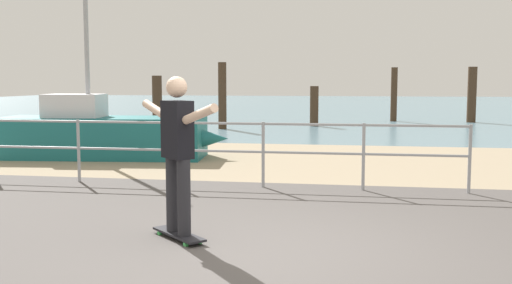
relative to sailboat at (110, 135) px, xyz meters
The scene contains 11 objects.
beach_strip 4.63m from the sailboat, ahead, with size 24.00×6.00×0.04m, color tan.
sea_surface 28.75m from the sailboat, 80.83° to the left, with size 72.00×50.00×0.04m, color slate.
railing_fence 3.81m from the sailboat, 52.50° to the right, with size 9.34×0.05×1.05m.
sailboat is the anchor object (origin of this frame).
skateboard 7.14m from the sailboat, 60.82° to the right, with size 0.72×0.69×0.08m.
skateboarder 7.14m from the sailboat, 60.82° to the right, with size 1.12×1.06×1.65m.
groyne_post_0 10.26m from the sailboat, 103.48° to the left, with size 0.38×0.38×1.89m, color #422D1E.
groyne_post_1 8.07m from the sailboat, 85.30° to the left, with size 0.29×0.29×2.32m, color #422D1E.
groyne_post_2 10.55m from the sailboat, 69.44° to the left, with size 0.32×0.32×1.49m, color #422D1E.
groyne_post_3 14.69m from the sailboat, 62.61° to the left, with size 0.26×0.26×2.24m, color #422D1E.
groyne_post_4 16.21m from the sailboat, 52.77° to the left, with size 0.35×0.35×2.24m, color #422D1E.
Camera 1 is at (0.75, -5.53, 1.69)m, focal length 41.76 mm.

